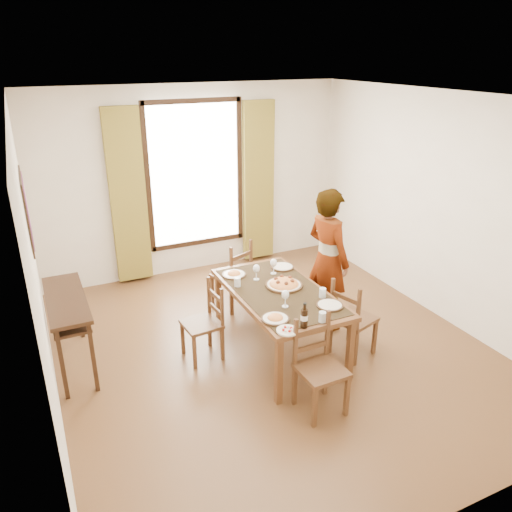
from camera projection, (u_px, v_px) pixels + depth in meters
name	position (u px, v px, depth m)	size (l,w,h in m)	color
ground	(271.00, 348.00, 5.62)	(5.00, 5.00, 0.00)	#4A2D17
room_shell	(267.00, 214.00, 5.13)	(4.60, 5.10, 2.74)	white
console_table	(67.00, 308.00, 5.06)	(0.38, 1.20, 0.80)	black
dining_table	(279.00, 296.00, 5.29)	(0.91, 1.66, 0.76)	brown
chair_west	(204.00, 324.00, 5.33)	(0.41, 0.41, 0.85)	brown
chair_north	(233.00, 277.00, 6.36)	(0.53, 0.53, 0.92)	brown
chair_south	(319.00, 369.00, 4.53)	(0.41, 0.41, 0.91)	brown
chair_east	(352.00, 320.00, 5.35)	(0.50, 0.50, 0.90)	brown
man	(328.00, 259.00, 5.80)	(0.51, 0.68, 1.70)	gray
plate_sw	(275.00, 317.00, 4.68)	(0.27, 0.27, 0.05)	silver
plate_se	(330.00, 304.00, 4.93)	(0.27, 0.27, 0.05)	silver
plate_nw	(234.00, 273.00, 5.61)	(0.27, 0.27, 0.05)	silver
plate_ne	(282.00, 266.00, 5.80)	(0.27, 0.27, 0.05)	silver
pasta_platter	(284.00, 282.00, 5.34)	(0.40, 0.40, 0.10)	red
caprese_plate	(287.00, 329.00, 4.49)	(0.20, 0.20, 0.04)	silver
wine_glass_a	(285.00, 298.00, 4.90)	(0.08, 0.08, 0.18)	white
wine_glass_b	(274.00, 266.00, 5.62)	(0.08, 0.08, 0.18)	white
wine_glass_c	(256.00, 272.00, 5.47)	(0.08, 0.08, 0.18)	white
tumbler_a	(323.00, 293.00, 5.10)	(0.07, 0.07, 0.10)	silver
tumbler_b	(238.00, 282.00, 5.34)	(0.07, 0.07, 0.10)	silver
tumbler_c	(322.00, 317.00, 4.64)	(0.07, 0.07, 0.10)	silver
wine_bottle	(304.00, 315.00, 4.52)	(0.07, 0.07, 0.25)	black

